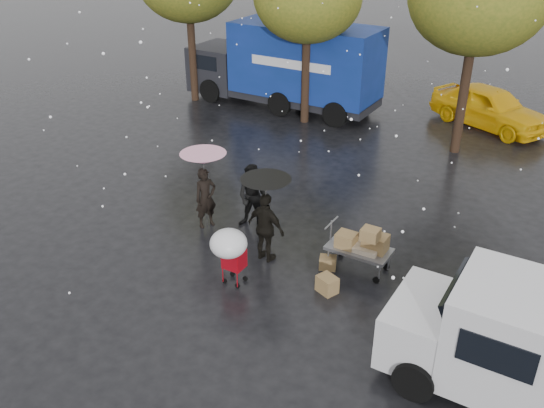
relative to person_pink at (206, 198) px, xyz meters
The scene contains 13 objects.
ground 2.38m from the person_pink, 35.50° to the right, with size 90.00×90.00×0.00m, color black.
person_pink is the anchor object (origin of this frame).
person_middle 1.28m from the person_pink, 28.02° to the left, with size 0.88×0.68×1.80m, color black.
person_black 2.33m from the person_pink, 14.74° to the right, with size 1.05×0.44×1.79m, color black.
umbrella_pink 1.13m from the person_pink, 135.00° to the left, with size 1.21×1.21×2.12m.
umbrella_black 2.62m from the person_pink, 14.74° to the right, with size 1.20×1.20×2.19m.
vendor_cart 4.44m from the person_pink, ahead, with size 1.52×0.80×1.27m.
shopping_cart 2.89m from the person_pink, 42.29° to the right, with size 0.84×0.84×1.46m.
white_van 8.87m from the person_pink, 13.47° to the right, with size 4.91×2.18×2.20m.
blue_truck 10.52m from the person_pink, 107.90° to the left, with size 8.30×2.60×3.50m.
box_ground_near 4.30m from the person_pink, 13.80° to the right, with size 0.44×0.35×0.40m, color brown.
box_ground_far 3.79m from the person_pink, ahead, with size 0.40×0.31×0.31m, color brown.
yellow_taxi 12.76m from the person_pink, 68.47° to the left, with size 1.88×4.68×1.59m, color yellow.
Camera 1 is at (6.72, -9.41, 7.84)m, focal length 38.00 mm.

